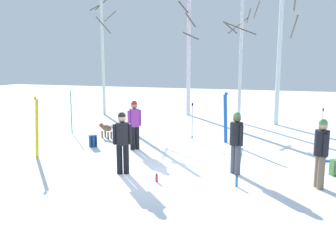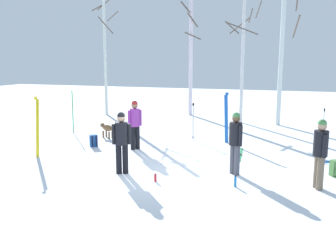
{
  "view_description": "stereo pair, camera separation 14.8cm",
  "coord_description": "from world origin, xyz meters",
  "px_view_note": "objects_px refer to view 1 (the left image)",
  "views": [
    {
      "loc": [
        3.29,
        -9.28,
        3.1
      ],
      "look_at": [
        -0.31,
        1.82,
        1.0
      ],
      "focal_mm": 39.49,
      "sensor_mm": 36.0,
      "label": 1
    },
    {
      "loc": [
        3.43,
        -9.23,
        3.1
      ],
      "look_at": [
        -0.31,
        1.82,
        1.0
      ],
      "focal_mm": 39.49,
      "sensor_mm": 36.0,
      "label": 2
    }
  ],
  "objects_px": {
    "dog": "(106,128)",
    "backpack_2": "(336,168)",
    "backpack_0": "(131,129)",
    "backpack_1": "(93,141)",
    "ski_poles_1": "(322,126)",
    "birch_tree_2": "(241,56)",
    "ski_pair_planted_1": "(37,127)",
    "birch_tree_0": "(103,53)",
    "person_2": "(321,149)",
    "water_bottle_0": "(237,181)",
    "ski_pair_planted_2": "(225,118)",
    "person_1": "(134,122)",
    "ski_pair_planted_0": "(71,112)",
    "ski_pair_lying_0": "(239,154)",
    "ski_poles_0": "(192,120)",
    "person_0": "(122,139)",
    "water_bottle_1": "(157,178)",
    "birch_tree_3": "(280,48)",
    "birch_tree_1": "(189,48)",
    "person_3": "(236,139)"
  },
  "relations": [
    {
      "from": "dog",
      "to": "backpack_2",
      "type": "relative_size",
      "value": 1.88
    },
    {
      "from": "backpack_2",
      "to": "birch_tree_0",
      "type": "bearing_deg",
      "value": 143.89
    },
    {
      "from": "person_1",
      "to": "backpack_0",
      "type": "height_order",
      "value": "person_1"
    },
    {
      "from": "dog",
      "to": "water_bottle_1",
      "type": "height_order",
      "value": "dog"
    },
    {
      "from": "person_3",
      "to": "ski_pair_planted_1",
      "type": "height_order",
      "value": "ski_pair_planted_1"
    },
    {
      "from": "person_0",
      "to": "ski_poles_0",
      "type": "xyz_separation_m",
      "value": [
        0.69,
        5.0,
        -0.22
      ]
    },
    {
      "from": "birch_tree_3",
      "to": "ski_poles_0",
      "type": "bearing_deg",
      "value": -124.63
    },
    {
      "from": "water_bottle_0",
      "to": "birch_tree_3",
      "type": "height_order",
      "value": "birch_tree_3"
    },
    {
      "from": "ski_poles_1",
      "to": "birch_tree_2",
      "type": "distance_m",
      "value": 6.13
    },
    {
      "from": "ski_pair_lying_0",
      "to": "birch_tree_2",
      "type": "relative_size",
      "value": 0.29
    },
    {
      "from": "person_2",
      "to": "birch_tree_2",
      "type": "height_order",
      "value": "birch_tree_2"
    },
    {
      "from": "ski_pair_planted_2",
      "to": "water_bottle_0",
      "type": "relative_size",
      "value": 6.76
    },
    {
      "from": "ski_pair_lying_0",
      "to": "backpack_0",
      "type": "bearing_deg",
      "value": 156.07
    },
    {
      "from": "birch_tree_1",
      "to": "birch_tree_3",
      "type": "distance_m",
      "value": 5.2
    },
    {
      "from": "ski_pair_planted_1",
      "to": "water_bottle_0",
      "type": "relative_size",
      "value": 6.94
    },
    {
      "from": "ski_pair_planted_1",
      "to": "ski_pair_lying_0",
      "type": "bearing_deg",
      "value": 20.44
    },
    {
      "from": "backpack_0",
      "to": "backpack_1",
      "type": "height_order",
      "value": "same"
    },
    {
      "from": "backpack_2",
      "to": "birch_tree_0",
      "type": "relative_size",
      "value": 0.07
    },
    {
      "from": "person_1",
      "to": "person_2",
      "type": "distance_m",
      "value": 6.26
    },
    {
      "from": "ski_pair_planted_1",
      "to": "birch_tree_3",
      "type": "distance_m",
      "value": 11.51
    },
    {
      "from": "birch_tree_0",
      "to": "ski_pair_planted_2",
      "type": "bearing_deg",
      "value": -33.35
    },
    {
      "from": "backpack_2",
      "to": "birch_tree_1",
      "type": "bearing_deg",
      "value": 124.91
    },
    {
      "from": "person_1",
      "to": "ski_pair_lying_0",
      "type": "xyz_separation_m",
      "value": [
        3.56,
        0.4,
        -0.97
      ]
    },
    {
      "from": "ski_pair_lying_0",
      "to": "backpack_0",
      "type": "xyz_separation_m",
      "value": [
        -4.85,
        2.15,
        0.2
      ]
    },
    {
      "from": "ski_poles_0",
      "to": "water_bottle_1",
      "type": "distance_m",
      "value": 5.42
    },
    {
      "from": "person_0",
      "to": "ski_pair_planted_0",
      "type": "bearing_deg",
      "value": 134.69
    },
    {
      "from": "ski_pair_planted_0",
      "to": "birch_tree_2",
      "type": "bearing_deg",
      "value": 37.88
    },
    {
      "from": "person_2",
      "to": "backpack_0",
      "type": "relative_size",
      "value": 3.9
    },
    {
      "from": "ski_pair_planted_2",
      "to": "backpack_0",
      "type": "xyz_separation_m",
      "value": [
        -4.11,
        0.49,
        -0.73
      ]
    },
    {
      "from": "ski_pair_lying_0",
      "to": "person_2",
      "type": "bearing_deg",
      "value": -49.54
    },
    {
      "from": "ski_poles_0",
      "to": "ski_poles_1",
      "type": "distance_m",
      "value": 4.76
    },
    {
      "from": "person_2",
      "to": "water_bottle_0",
      "type": "height_order",
      "value": "person_2"
    },
    {
      "from": "water_bottle_0",
      "to": "backpack_1",
      "type": "bearing_deg",
      "value": 153.95
    },
    {
      "from": "ski_pair_planted_0",
      "to": "person_1",
      "type": "bearing_deg",
      "value": -26.54
    },
    {
      "from": "ski_poles_1",
      "to": "backpack_1",
      "type": "bearing_deg",
      "value": -161.7
    },
    {
      "from": "backpack_1",
      "to": "birch_tree_2",
      "type": "relative_size",
      "value": 0.07
    },
    {
      "from": "backpack_1",
      "to": "backpack_2",
      "type": "height_order",
      "value": "same"
    },
    {
      "from": "backpack_2",
      "to": "backpack_1",
      "type": "bearing_deg",
      "value": 173.1
    },
    {
      "from": "ski_pair_planted_1",
      "to": "birch_tree_1",
      "type": "height_order",
      "value": "birch_tree_1"
    },
    {
      "from": "ski_pair_planted_1",
      "to": "birch_tree_3",
      "type": "bearing_deg",
      "value": 50.51
    },
    {
      "from": "water_bottle_1",
      "to": "person_2",
      "type": "bearing_deg",
      "value": 11.28
    },
    {
      "from": "backpack_0",
      "to": "birch_tree_0",
      "type": "relative_size",
      "value": 0.07
    },
    {
      "from": "ski_pair_lying_0",
      "to": "ski_poles_0",
      "type": "bearing_deg",
      "value": 137.49
    },
    {
      "from": "ski_pair_planted_0",
      "to": "backpack_2",
      "type": "height_order",
      "value": "ski_pair_planted_0"
    },
    {
      "from": "backpack_0",
      "to": "birch_tree_0",
      "type": "xyz_separation_m",
      "value": [
        -3.63,
        4.61,
        3.24
      ]
    },
    {
      "from": "birch_tree_1",
      "to": "birch_tree_3",
      "type": "bearing_deg",
      "value": -20.04
    },
    {
      "from": "ski_pair_planted_0",
      "to": "ski_pair_lying_0",
      "type": "relative_size",
      "value": 1.01
    },
    {
      "from": "person_2",
      "to": "person_3",
      "type": "xyz_separation_m",
      "value": [
        -2.1,
        0.52,
        0.0
      ]
    },
    {
      "from": "person_1",
      "to": "person_0",
      "type": "bearing_deg",
      "value": -73.63
    },
    {
      "from": "ski_pair_planted_1",
      "to": "ski_poles_1",
      "type": "relative_size",
      "value": 1.4
    }
  ]
}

